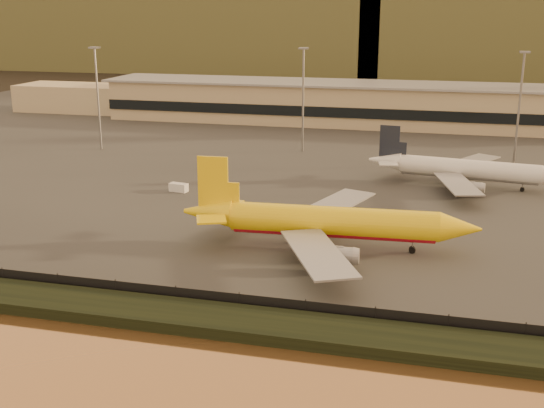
# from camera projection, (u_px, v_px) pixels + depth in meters

# --- Properties ---
(ground) EXTENTS (900.00, 900.00, 0.00)m
(ground) POSITION_uv_depth(u_px,v_px,m) (253.00, 271.00, 93.46)
(ground) COLOR black
(ground) RESTS_ON ground
(embankment) EXTENTS (320.00, 7.00, 1.40)m
(embankment) POSITION_uv_depth(u_px,v_px,m) (212.00, 320.00, 77.45)
(embankment) COLOR black
(embankment) RESTS_ON ground
(tarmac) EXTENTS (320.00, 220.00, 0.20)m
(tarmac) POSITION_uv_depth(u_px,v_px,m) (351.00, 143.00, 181.82)
(tarmac) COLOR #2D2D2D
(tarmac) RESTS_ON ground
(perimeter_fence) EXTENTS (300.00, 0.05, 2.20)m
(perimeter_fence) POSITION_uv_depth(u_px,v_px,m) (223.00, 301.00, 81.00)
(perimeter_fence) COLOR black
(perimeter_fence) RESTS_ON tarmac
(terminal_building) EXTENTS (202.00, 25.00, 12.60)m
(terminal_building) POSITION_uv_depth(u_px,v_px,m) (319.00, 103.00, 212.00)
(terminal_building) COLOR tan
(terminal_building) RESTS_ON tarmac
(apron_light_masts) EXTENTS (152.20, 12.20, 25.40)m
(apron_light_masts) POSITION_uv_depth(u_px,v_px,m) (406.00, 95.00, 155.29)
(apron_light_masts) COLOR slate
(apron_light_masts) RESTS_ON tarmac
(distant_hills) EXTENTS (470.00, 160.00, 70.00)m
(distant_hills) POSITION_uv_depth(u_px,v_px,m) (375.00, 13.00, 406.02)
(distant_hills) COLOR olive
(distant_hills) RESTS_ON ground
(dhl_cargo_jet) EXTENTS (44.43, 43.45, 13.27)m
(dhl_cargo_jet) POSITION_uv_depth(u_px,v_px,m) (328.00, 222.00, 101.03)
(dhl_cargo_jet) COLOR yellow
(dhl_cargo_jet) RESTS_ON tarmac
(white_narrowbody_jet) EXTENTS (39.44, 38.17, 11.33)m
(white_narrowbody_jet) POSITION_uv_depth(u_px,v_px,m) (465.00, 170.00, 136.38)
(white_narrowbody_jet) COLOR silver
(white_narrowbody_jet) RESTS_ON tarmac
(gse_vehicle_yellow) EXTENTS (4.32, 2.06, 1.92)m
(gse_vehicle_yellow) POSITION_uv_depth(u_px,v_px,m) (331.00, 212.00, 116.81)
(gse_vehicle_yellow) COLOR yellow
(gse_vehicle_yellow) RESTS_ON tarmac
(gse_vehicle_white) EXTENTS (3.83, 2.22, 1.62)m
(gse_vehicle_white) POSITION_uv_depth(u_px,v_px,m) (179.00, 187.00, 133.05)
(gse_vehicle_white) COLOR silver
(gse_vehicle_white) RESTS_ON tarmac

